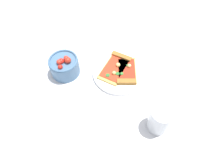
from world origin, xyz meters
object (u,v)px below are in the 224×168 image
at_px(salad_bowl, 64,66).
at_px(soda_glass, 160,119).
at_px(pizza_slice_near, 116,66).
at_px(plate, 120,72).
at_px(pizza_slice_far, 127,72).

relative_size(salad_bowl, soda_glass, 1.09).
bearing_deg(soda_glass, pizza_slice_near, -14.20).
height_order(plate, soda_glass, soda_glass).
distance_m(pizza_slice_far, soda_glass, 0.25).
bearing_deg(salad_bowl, soda_glass, -167.75).
height_order(plate, salad_bowl, salad_bowl).
xyz_separation_m(plate, pizza_slice_far, (-0.03, -0.01, 0.01)).
height_order(pizza_slice_near, pizza_slice_far, pizza_slice_near).
height_order(pizza_slice_far, soda_glass, soda_glass).
bearing_deg(salad_bowl, pizza_slice_near, -129.62).
bearing_deg(plate, pizza_slice_far, -153.82).
xyz_separation_m(pizza_slice_far, soda_glass, (-0.23, 0.08, 0.03)).
xyz_separation_m(plate, soda_glass, (-0.26, 0.07, 0.05)).
relative_size(pizza_slice_near, pizza_slice_far, 1.16).
bearing_deg(soda_glass, salad_bowl, 12.25).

